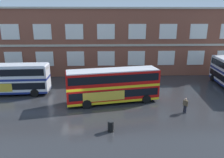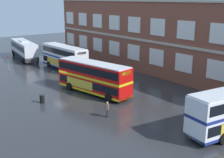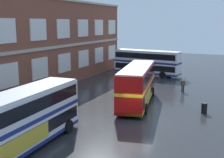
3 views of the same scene
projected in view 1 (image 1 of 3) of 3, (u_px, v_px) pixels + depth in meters
ground_plane at (74, 102)px, 25.53m from camera, size 120.00×120.00×0.00m
brick_terminal_building at (92, 42)px, 39.35m from camera, size 52.85×8.19×11.70m
double_decker_near at (6, 79)px, 27.71m from camera, size 11.09×3.18×4.07m
double_decker_middle at (113, 85)px, 25.02m from camera, size 11.28×4.54×4.07m
waiting_passenger at (185, 105)px, 22.38m from camera, size 0.42×0.60×1.70m
station_litter_bin at (111, 126)px, 18.76m from camera, size 0.60×0.60×1.03m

